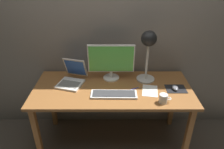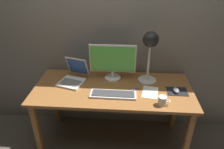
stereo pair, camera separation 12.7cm
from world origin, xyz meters
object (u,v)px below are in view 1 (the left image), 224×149
Objects in this scene: laptop at (73,76)px; mouse at (175,88)px; coffee_mug at (163,99)px; keyboard_main at (114,94)px; monitor at (111,60)px; pen at (133,89)px; desk_lamp at (148,45)px.

laptop reaches higher than mouse.
keyboard_main is at bearing 165.85° from coffee_mug.
monitor is 0.38m from pen.
coffee_mug is at bearing -39.57° from pen.
pen is at bearing 140.43° from coffee_mug.
laptop reaches higher than keyboard_main.
monitor is 5.07× the size of mouse.
mouse is at bearing 52.70° from coffee_mug.
keyboard_main is at bearing -170.37° from mouse.
monitor is 1.33× the size of laptop.
keyboard_main is 0.51m from laptop.
monitor is 0.67m from coffee_mug.
keyboard_main reaches higher than pen.
desk_lamp reaches higher than mouse.
laptop is at bearing -170.38° from monitor.
mouse is 0.27m from coffee_mug.
monitor is at bearing 94.73° from keyboard_main.
pen is at bearing -127.47° from desk_lamp.
coffee_mug reaches higher than pen.
laptop is 0.84m from desk_lamp.
mouse is (1.04, -0.15, -0.05)m from laptop.
monitor reaches higher than pen.
pen is at bearing -46.34° from monitor.
mouse is at bearing 0.44° from pen.
laptop is 0.64m from pen.
desk_lamp is 4.86× the size of coffee_mug.
monitor is 0.41m from desk_lamp.
desk_lamp is at bearing 52.53° from pen.
mouse reaches higher than keyboard_main.
pen is (-0.42, -0.00, -0.02)m from mouse.
keyboard_main is 3.16× the size of pen.
desk_lamp reaches higher than monitor.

